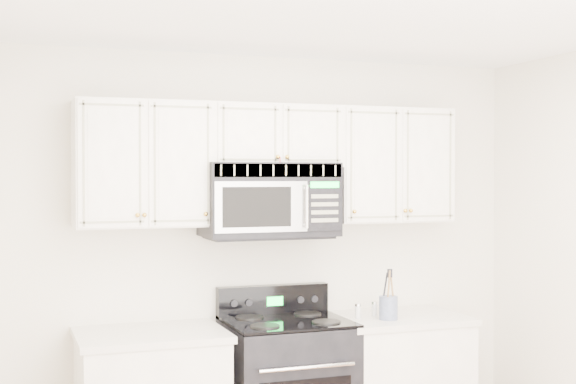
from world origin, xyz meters
name	(u,v)px	position (x,y,z in m)	size (l,w,h in m)	color
room	(387,293)	(0.00, 0.00, 1.30)	(3.51, 3.51, 2.61)	brown
upper_cabinets	(273,159)	(0.00, 1.58, 1.93)	(2.44, 0.37, 0.75)	white
microwave	(269,199)	(-0.04, 1.54, 1.68)	(0.83, 0.46, 0.46)	black
utensil_crock	(388,307)	(0.68, 1.32, 1.00)	(0.12, 0.12, 0.31)	slate
shaker_salt	(358,311)	(0.51, 1.41, 0.97)	(0.04, 0.04, 0.09)	beige
shaker_pepper	(375,309)	(0.65, 1.46, 0.97)	(0.04, 0.04, 0.09)	beige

